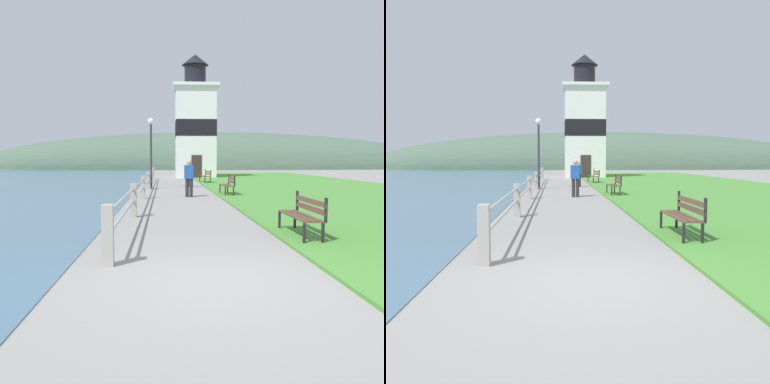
% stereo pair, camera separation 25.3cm
% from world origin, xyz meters
% --- Properties ---
extents(ground_plane, '(160.00, 160.00, 0.00)m').
position_xyz_m(ground_plane, '(0.00, 0.00, 0.00)').
color(ground_plane, gray).
extents(grass_verge, '(12.00, 51.68, 0.06)m').
position_xyz_m(grass_verge, '(7.70, 17.23, 0.03)').
color(grass_verge, '#4C8E38').
rests_on(grass_verge, ground_plane).
extents(seawall_railing, '(0.18, 28.46, 0.98)m').
position_xyz_m(seawall_railing, '(-1.60, 15.14, 0.58)').
color(seawall_railing, '#A8A399').
rests_on(seawall_railing, ground_plane).
extents(park_bench_near, '(0.48, 1.86, 0.94)m').
position_xyz_m(park_bench_near, '(2.29, 3.23, 0.54)').
color(park_bench_near, brown).
rests_on(park_bench_near, ground_plane).
extents(park_bench_midway, '(0.50, 1.67, 0.94)m').
position_xyz_m(park_bench_midway, '(2.26, 13.83, 0.54)').
color(park_bench_midway, brown).
rests_on(park_bench_midway, ground_plane).
extents(park_bench_far, '(0.69, 1.78, 0.94)m').
position_xyz_m(park_bench_far, '(2.19, 23.80, 0.54)').
color(park_bench_far, brown).
rests_on(park_bench_far, ground_plane).
extents(lighthouse, '(4.01, 4.01, 10.92)m').
position_xyz_m(lighthouse, '(2.08, 32.90, 4.68)').
color(lighthouse, white).
rests_on(lighthouse, ground_plane).
extents(person_strolling, '(0.44, 0.29, 1.65)m').
position_xyz_m(person_strolling, '(0.39, 13.04, 0.90)').
color(person_strolling, '#28282D').
rests_on(person_strolling, ground_plane).
extents(person_by_railing, '(0.40, 0.27, 1.54)m').
position_xyz_m(person_by_railing, '(0.87, 19.91, 0.83)').
color(person_by_railing, '#28282D').
rests_on(person_by_railing, ground_plane).
extents(lamp_post, '(0.36, 0.36, 3.96)m').
position_xyz_m(lamp_post, '(-1.45, 18.54, 2.74)').
color(lamp_post, '#333338').
rests_on(lamp_post, ground_plane).
extents(distant_hillside, '(80.00, 16.00, 12.00)m').
position_xyz_m(distant_hillside, '(8.00, 64.45, 0.00)').
color(distant_hillside, '#4C6651').
rests_on(distant_hillside, ground_plane).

